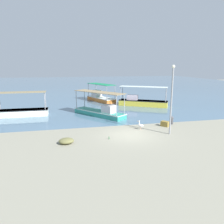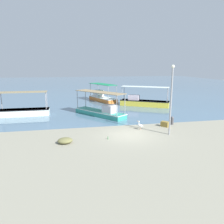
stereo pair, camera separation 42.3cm
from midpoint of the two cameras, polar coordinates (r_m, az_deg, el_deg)
name	(u,v)px [view 1 (the left image)]	position (r m, az deg, el deg)	size (l,w,h in m)	color
ground	(130,135)	(18.77, 4.09, -5.97)	(120.00, 120.00, 0.00)	gray
harbor_water	(82,85)	(65.53, -8.14, 6.98)	(110.00, 90.00, 0.00)	slate
fishing_boat_far_right	(23,111)	(27.45, -22.64, 0.18)	(5.65, 1.63, 2.82)	white
fishing_boat_outer	(142,102)	(31.85, 7.42, 2.72)	(6.76, 4.80, 2.82)	gold
fishing_boat_near_left	(100,97)	(36.01, -3.44, 3.89)	(4.05, 6.29, 2.82)	orange
fishing_boat_far_left	(100,111)	(25.43, -3.52, 0.25)	(5.46, 6.60, 2.81)	teal
pelican	(140,125)	(20.32, 6.85, -3.50)	(0.56, 0.72, 0.80)	#E0997A
lamp_post	(172,96)	(18.80, 14.70, 3.99)	(0.28, 0.28, 5.86)	gray
mooring_bollard	(172,120)	(22.66, 14.83, -2.00)	(0.31, 0.31, 0.83)	#47474C
net_pile	(66,141)	(17.04, -12.53, -7.38)	(1.14, 0.97, 0.44)	olive
cargo_crate	(165,124)	(21.77, 13.13, -3.02)	(0.74, 0.51, 0.50)	olive
glass_bottle	(109,138)	(17.61, -1.47, -6.82)	(0.07, 0.07, 0.27)	#3F7F4C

